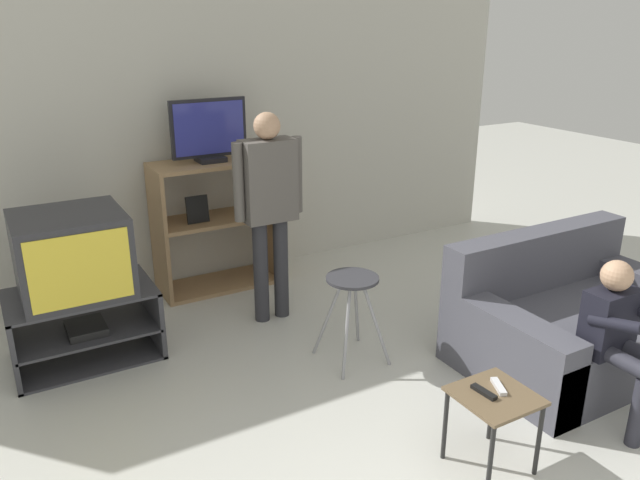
{
  "coord_description": "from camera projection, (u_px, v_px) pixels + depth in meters",
  "views": [
    {
      "loc": [
        -1.55,
        -0.77,
        2.16
      ],
      "look_at": [
        0.19,
        2.29,
        0.9
      ],
      "focal_mm": 35.0,
      "sensor_mm": 36.0,
      "label": 1
    }
  ],
  "objects": [
    {
      "name": "wall_back",
      "position": [
        185.0,
        129.0,
        5.08
      ],
      "size": [
        6.4,
        0.06,
        2.6
      ],
      "color": "beige",
      "rests_on": "ground_plane"
    },
    {
      "name": "snack_table",
      "position": [
        494.0,
        406.0,
        3.07
      ],
      "size": [
        0.37,
        0.37,
        0.42
      ],
      "color": "brown",
      "rests_on": "ground_plane"
    },
    {
      "name": "television_main",
      "position": [
        72.0,
        254.0,
        3.96
      ],
      "size": [
        0.67,
        0.64,
        0.53
      ],
      "color": "#2D2D33",
      "rests_on": "tv_stand"
    },
    {
      "name": "person_seated_child",
      "position": [
        621.0,
        332.0,
        3.37
      ],
      "size": [
        0.33,
        0.43,
        0.94
      ],
      "color": "#2D2D38",
      "rests_on": "ground_plane"
    },
    {
      "name": "remote_control_white",
      "position": [
        499.0,
        386.0,
        3.09
      ],
      "size": [
        0.09,
        0.15,
        0.02
      ],
      "primitive_type": "cube",
      "rotation": [
        0.0,
        0.0,
        -0.43
      ],
      "color": "silver",
      "rests_on": "snack_table"
    },
    {
      "name": "couch",
      "position": [
        572.0,
        322.0,
        4.11
      ],
      "size": [
        1.52,
        0.99,
        0.81
      ],
      "color": "#4C4C56",
      "rests_on": "ground_plane"
    },
    {
      "name": "remote_control_black",
      "position": [
        484.0,
        392.0,
        3.05
      ],
      "size": [
        0.05,
        0.15,
        0.02
      ],
      "primitive_type": "cube",
      "rotation": [
        0.0,
        0.0,
        0.08
      ],
      "color": "black",
      "rests_on": "snack_table"
    },
    {
      "name": "person_standing_adult",
      "position": [
        269.0,
        199.0,
        4.45
      ],
      "size": [
        0.53,
        0.2,
        1.55
      ],
      "color": "#2D2D33",
      "rests_on": "ground_plane"
    },
    {
      "name": "folding_stool",
      "position": [
        352.0,
        293.0,
        4.02
      ],
      "size": [
        0.38,
        0.4,
        0.6
      ],
      "color": "#99999E",
      "rests_on": "ground_plane"
    },
    {
      "name": "media_shelf",
      "position": [
        216.0,
        224.0,
        5.15
      ],
      "size": [
        0.99,
        0.44,
        1.08
      ],
      "color": "#9E7A51",
      "rests_on": "ground_plane"
    },
    {
      "name": "tv_stand",
      "position": [
        84.0,
        326.0,
        4.13
      ],
      "size": [
        0.92,
        0.6,
        0.48
      ],
      "color": "#38383D",
      "rests_on": "ground_plane"
    },
    {
      "name": "television_flat",
      "position": [
        209.0,
        132.0,
        4.88
      ],
      "size": [
        0.61,
        0.2,
        0.49
      ],
      "color": "black",
      "rests_on": "media_shelf"
    }
  ]
}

